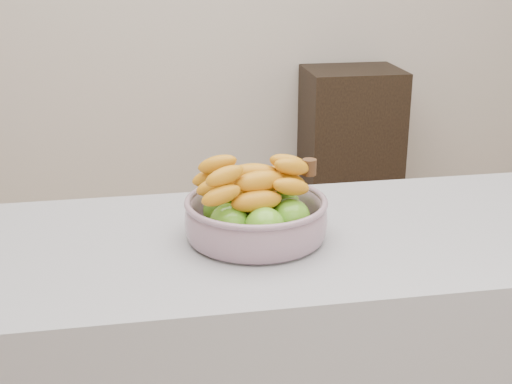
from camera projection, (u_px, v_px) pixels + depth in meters
cabinet at (350, 151)px, 3.70m from camera, size 0.48×0.39×0.86m
fruit_bowl at (256, 213)px, 1.45m from camera, size 0.29×0.29×0.16m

